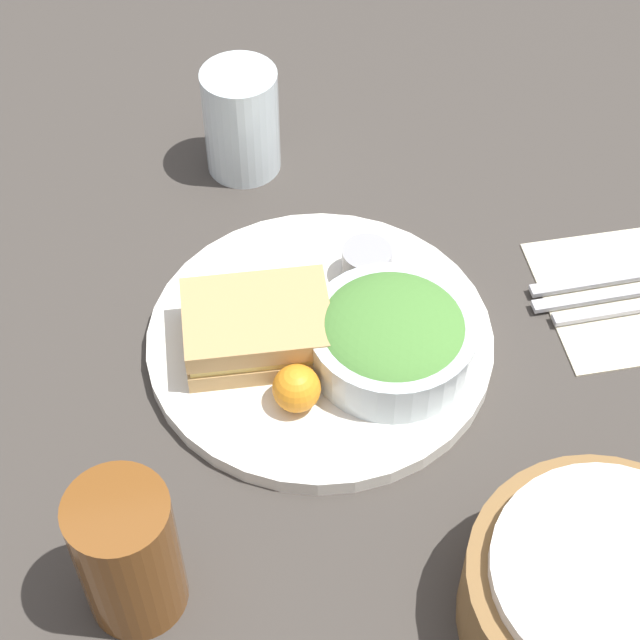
# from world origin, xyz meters

# --- Properties ---
(ground_plane) EXTENTS (4.00, 4.00, 0.00)m
(ground_plane) POSITION_xyz_m (0.00, 0.00, 0.00)
(ground_plane) COLOR #3D3833
(plate) EXTENTS (0.30, 0.30, 0.02)m
(plate) POSITION_xyz_m (0.00, 0.00, 0.01)
(plate) COLOR white
(plate) RESTS_ON ground_plane
(sandwich) EXTENTS (0.13, 0.09, 0.04)m
(sandwich) POSITION_xyz_m (0.05, 0.00, 0.04)
(sandwich) COLOR tan
(sandwich) RESTS_ON plate
(salad_bowl) EXTENTS (0.14, 0.14, 0.05)m
(salad_bowl) POSITION_xyz_m (-0.05, 0.03, 0.04)
(salad_bowl) COLOR silver
(salad_bowl) RESTS_ON plate
(dressing_cup) EXTENTS (0.04, 0.04, 0.03)m
(dressing_cup) POSITION_xyz_m (-0.05, -0.06, 0.03)
(dressing_cup) COLOR #99999E
(dressing_cup) RESTS_ON plate
(orange_wedge) EXTENTS (0.04, 0.04, 0.04)m
(orange_wedge) POSITION_xyz_m (0.03, 0.07, 0.04)
(orange_wedge) COLOR orange
(orange_wedge) RESTS_ON plate
(drink_glass) EXTENTS (0.07, 0.07, 0.12)m
(drink_glass) POSITION_xyz_m (0.17, 0.20, 0.06)
(drink_glass) COLOR brown
(drink_glass) RESTS_ON ground_plane
(bread_basket) EXTENTS (0.19, 0.19, 0.08)m
(bread_basket) POSITION_xyz_m (-0.14, 0.28, 0.04)
(bread_basket) COLOR olive
(bread_basket) RESTS_ON ground_plane
(napkin) EXTENTS (0.15, 0.16, 0.00)m
(napkin) POSITION_xyz_m (-0.28, -0.01, 0.00)
(napkin) COLOR beige
(napkin) RESTS_ON ground_plane
(fork) EXTENTS (0.17, 0.02, 0.01)m
(fork) POSITION_xyz_m (-0.28, -0.02, 0.01)
(fork) COLOR #B2B2B7
(fork) RESTS_ON napkin
(knife) EXTENTS (0.18, 0.02, 0.01)m
(knife) POSITION_xyz_m (-0.28, -0.01, 0.01)
(knife) COLOR #B2B2B7
(knife) RESTS_ON napkin
(spoon) EXTENTS (0.15, 0.02, 0.01)m
(spoon) POSITION_xyz_m (-0.28, 0.01, 0.01)
(spoon) COLOR #B2B2B7
(spoon) RESTS_ON napkin
(water_glass) EXTENTS (0.07, 0.07, 0.11)m
(water_glass) POSITION_xyz_m (0.03, -0.24, 0.06)
(water_glass) COLOR silver
(water_glass) RESTS_ON ground_plane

